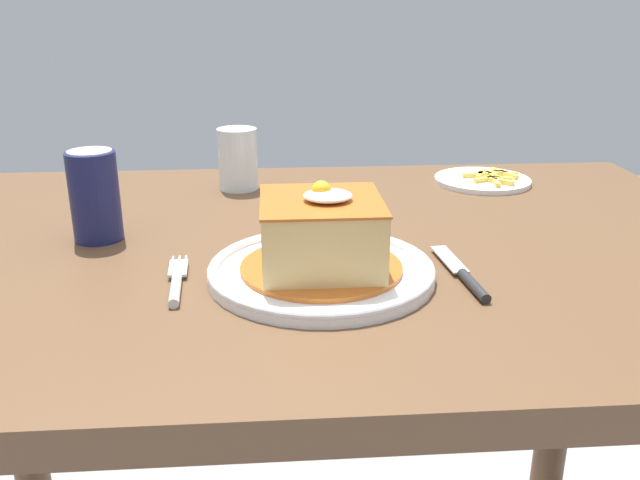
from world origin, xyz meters
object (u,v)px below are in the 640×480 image
main_plate (321,270)px  drinking_glass (238,163)px  fork (176,283)px  soda_can (95,196)px  side_plate_fries (483,180)px  knife (466,278)px

main_plate → drinking_glass: size_ratio=2.57×
fork → soda_can: 0.22m
main_plate → side_plate_fries: bearing=51.6°
drinking_glass → main_plate: bearing=-74.2°
knife → drinking_glass: size_ratio=1.58×
soda_can → knife: bearing=-21.7°
main_plate → soda_can: (-0.30, 0.16, 0.05)m
main_plate → drinking_glass: 0.42m
fork → soda_can: size_ratio=1.14×
drinking_glass → side_plate_fries: bearing=0.7°
knife → fork: bearing=178.3°
knife → soda_can: bearing=158.3°
fork → drinking_glass: (0.05, 0.42, 0.04)m
fork → soda_can: (-0.13, 0.17, 0.06)m
fork → soda_can: soda_can is taller
knife → main_plate: bearing=170.7°
drinking_glass → side_plate_fries: (0.44, 0.01, -0.04)m
fork → soda_can: bearing=126.1°
soda_can → side_plate_fries: bearing=22.1°
soda_can → drinking_glass: size_ratio=1.18×
fork → knife: same height
fork → knife: 0.34m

